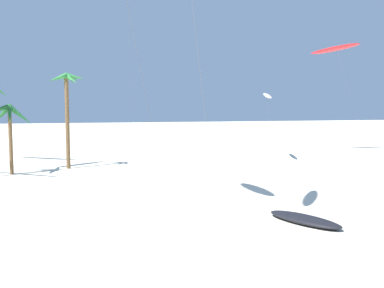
% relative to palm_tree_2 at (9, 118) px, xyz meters
% --- Properties ---
extents(palm_tree_2, '(4.18, 4.70, 6.67)m').
position_rel_palm_tree_2_xyz_m(palm_tree_2, '(0.00, 0.00, 0.00)').
color(palm_tree_2, brown).
rests_on(palm_tree_2, ground).
extents(palm_tree_4, '(3.67, 3.65, 9.81)m').
position_rel_palm_tree_2_xyz_m(palm_tree_4, '(5.12, 2.61, 2.63)').
color(palm_tree_4, brown).
rests_on(palm_tree_4, ground).
extents(flying_kite_1, '(3.13, 8.71, 8.06)m').
position_rel_palm_tree_2_xyz_m(flying_kite_1, '(27.67, 4.43, 2.22)').
color(flying_kite_1, white).
rests_on(flying_kite_1, ground).
extents(flying_kite_9, '(7.25, 7.95, 15.18)m').
position_rel_palm_tree_2_xyz_m(flying_kite_9, '(39.78, 10.25, 8.67)').
color(flying_kite_9, red).
rests_on(flying_kite_9, ground).
extents(grounded_kite_2, '(3.55, 4.95, 0.43)m').
position_rel_palm_tree_2_xyz_m(grounded_kite_2, '(19.28, -21.79, -5.14)').
color(grounded_kite_2, black).
rests_on(grounded_kite_2, ground).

